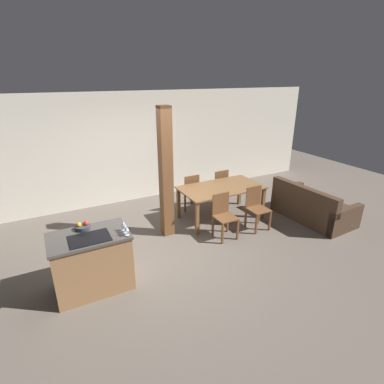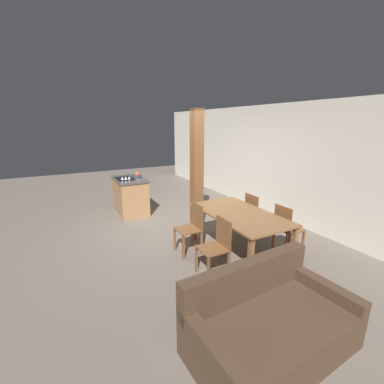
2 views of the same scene
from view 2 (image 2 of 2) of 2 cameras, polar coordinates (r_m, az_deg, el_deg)
ground_plane at (r=5.78m, az=-4.57°, el=-7.99°), size 16.00×16.00×0.00m
wall_back at (r=6.86m, az=16.03°, el=6.87°), size 11.20×0.08×2.70m
kitchen_island at (r=6.79m, az=-13.51°, el=-0.76°), size 1.12×0.71×0.92m
fruit_bowl at (r=6.76m, az=-12.06°, el=3.61°), size 0.22×0.22×0.11m
wine_glass_near at (r=6.13m, az=-15.23°, el=2.92°), size 0.07×0.07×0.15m
wine_glass_middle at (r=6.14m, az=-14.50°, el=3.00°), size 0.07×0.07×0.15m
wine_glass_far at (r=6.16m, az=-13.78°, el=3.09°), size 0.07×0.07×0.15m
dining_table at (r=4.59m, az=10.47°, el=-5.66°), size 1.81×1.01×0.75m
dining_chair_near_left at (r=4.60m, az=-0.10°, el=-7.81°), size 0.40×0.40×0.89m
dining_chair_near_right at (r=3.96m, az=5.50°, el=-11.83°), size 0.40×0.40×0.89m
dining_chair_far_left at (r=5.39m, az=13.88°, el=-4.76°), size 0.40×0.40×0.89m
dining_chair_far_right at (r=4.86m, az=20.26°, el=-7.51°), size 0.40×0.40×0.89m
couch at (r=3.05m, az=16.78°, el=-26.52°), size 1.03×1.74×0.83m
timber_post at (r=5.45m, az=1.06°, el=4.65°), size 0.22×0.22×2.55m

